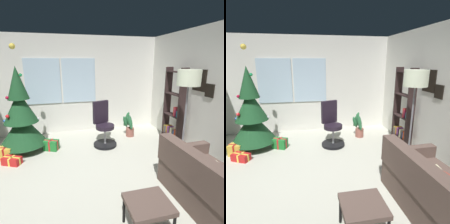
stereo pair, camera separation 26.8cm
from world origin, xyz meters
The scene contains 11 objects.
ground_plane centered at (0.00, 0.00, -0.05)m, with size 4.75×5.68×0.10m, color #B3B3A3.
wall_back_with_windows centered at (-0.02, 2.89, 1.34)m, with size 4.75×0.12×2.68m.
footstool centered at (0.52, -0.87, 0.37)m, with size 0.51×0.47×0.42m.
holiday_tree centered at (-1.28, 1.87, 0.79)m, with size 1.01×1.01×2.35m.
gift_box_red centered at (-1.42, 1.25, 0.08)m, with size 0.40×0.32×0.16m.
gift_box_green centered at (-0.69, 1.72, 0.12)m, with size 0.38×0.31×0.24m.
gift_box_gold centered at (-1.60, 1.55, 0.12)m, with size 0.30×0.26×0.25m.
office_chair centered at (0.56, 1.68, 0.43)m, with size 0.56×0.56×1.08m.
bookshelf centered at (2.16, 1.25, 0.81)m, with size 0.18×0.64×1.87m.
floor_lamp centered at (1.80, 0.34, 1.61)m, with size 0.40×0.40×1.86m.
potted_plant centered at (1.34, 2.09, 0.30)m, with size 0.34×0.44×0.68m.
Camera 2 is at (-0.10, -2.62, 2.00)m, focal length 30.53 mm.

